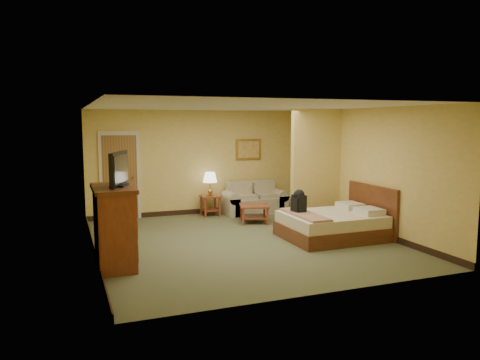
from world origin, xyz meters
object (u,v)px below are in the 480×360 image
loveseat (254,203)px  bed (335,224)px  coffee_table (254,210)px  dresser (114,226)px

loveseat → bed: bed is taller
coffee_table → bed: bed is taller
dresser → bed: size_ratio=0.67×
loveseat → coffee_table: size_ratio=2.01×
dresser → bed: (4.30, 0.33, -0.37)m
dresser → coffee_table: bearing=33.8°
loveseat → coffee_table: bearing=-112.9°
dresser → bed: dresser is taller
bed → coffee_table: bearing=116.3°
coffee_table → bed: bearing=-63.7°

